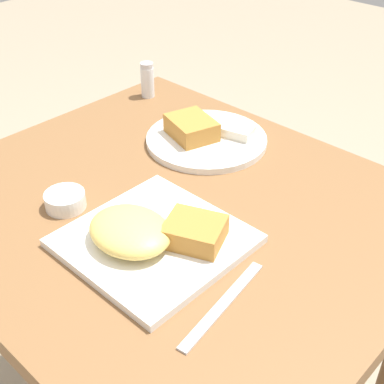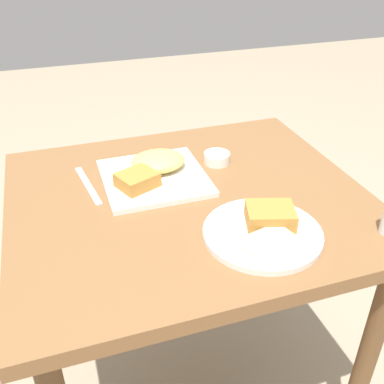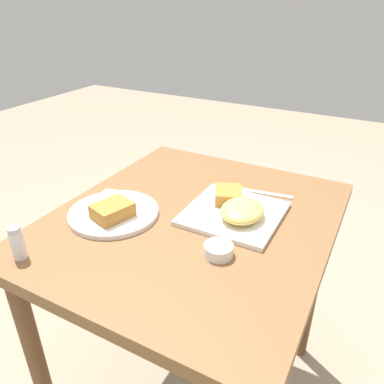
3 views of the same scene
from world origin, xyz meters
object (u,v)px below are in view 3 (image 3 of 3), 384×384
(plate_square_near, at_px, (236,210))
(butter_knife, at_px, (261,193))
(sauce_ramekin, at_px, (218,250))
(salt_shaker, at_px, (18,245))
(plate_oval_far, at_px, (113,211))

(plate_square_near, xyz_separation_m, butter_knife, (0.17, -0.02, -0.02))
(sauce_ramekin, distance_m, butter_knife, 0.36)
(sauce_ramekin, bearing_deg, plate_square_near, 9.49)
(plate_square_near, height_order, salt_shaker, salt_shaker)
(plate_oval_far, relative_size, butter_knife, 1.28)
(plate_square_near, bearing_deg, plate_oval_far, 118.02)
(plate_square_near, relative_size, salt_shaker, 3.02)
(plate_square_near, height_order, sauce_ramekin, plate_square_near)
(plate_square_near, distance_m, plate_oval_far, 0.35)
(sauce_ramekin, relative_size, butter_knife, 0.36)
(plate_square_near, bearing_deg, sauce_ramekin, -170.51)
(plate_oval_far, height_order, sauce_ramekin, plate_oval_far)
(butter_knife, bearing_deg, salt_shaker, 47.56)
(sauce_ramekin, bearing_deg, plate_oval_far, 86.17)
(plate_oval_far, distance_m, salt_shaker, 0.27)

